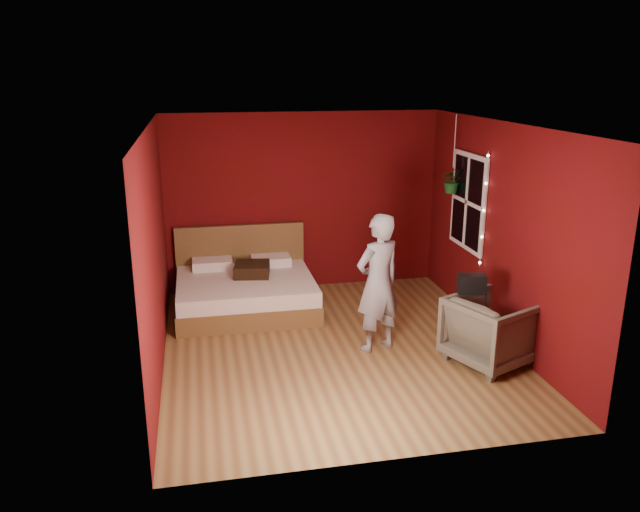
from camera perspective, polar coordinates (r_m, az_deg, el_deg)
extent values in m
plane|color=olive|center=(7.49, 1.52, -8.37)|extent=(4.50, 4.50, 0.00)
cube|color=#57090E|center=(9.19, -1.55, 4.97)|extent=(4.00, 0.02, 2.60)
cube|color=#57090E|center=(4.98, 7.43, -5.62)|extent=(4.00, 0.02, 2.60)
cube|color=#57090E|center=(6.89, -14.94, 0.33)|extent=(0.02, 4.50, 2.60)
cube|color=#57090E|center=(7.72, 16.30, 1.99)|extent=(0.02, 4.50, 2.60)
cube|color=silver|center=(6.80, 1.69, 11.95)|extent=(4.00, 4.50, 0.02)
cube|color=white|center=(8.45, 13.40, 4.84)|extent=(0.04, 0.97, 1.27)
cube|color=black|center=(8.44, 13.31, 4.84)|extent=(0.02, 0.85, 1.15)
cube|color=white|center=(8.44, 13.28, 4.84)|extent=(0.03, 0.05, 1.15)
cube|color=white|center=(8.44, 13.28, 4.84)|extent=(0.03, 0.85, 0.05)
cylinder|color=silver|center=(7.97, 14.75, 4.05)|extent=(0.01, 0.01, 1.45)
sphere|color=#FFF2CC|center=(8.14, 14.40, -0.59)|extent=(0.04, 0.04, 0.04)
sphere|color=#FFF2CC|center=(8.05, 14.57, 1.71)|extent=(0.04, 0.04, 0.04)
sphere|color=#FFF2CC|center=(7.97, 14.75, 4.05)|extent=(0.04, 0.04, 0.04)
sphere|color=#FFF2CC|center=(7.91, 14.93, 6.43)|extent=(0.04, 0.04, 0.04)
sphere|color=#FFF2CC|center=(7.86, 15.12, 8.85)|extent=(0.04, 0.04, 0.04)
cube|color=brown|center=(8.60, -6.78, -4.13)|extent=(1.85, 1.58, 0.26)
cube|color=silver|center=(8.52, -6.84, -2.67)|extent=(1.82, 1.54, 0.20)
cube|color=brown|center=(9.18, -7.26, -0.26)|extent=(1.85, 0.07, 1.02)
cube|color=silver|center=(8.95, -9.82, -0.71)|extent=(0.56, 0.35, 0.13)
cube|color=silver|center=(9.00, -4.51, -0.41)|extent=(0.56, 0.35, 0.13)
imported|color=gray|center=(7.19, 5.31, -2.49)|extent=(0.70, 0.59, 1.64)
imported|color=#5F5C4B|center=(7.24, 15.36, -6.59)|extent=(1.11, 1.09, 0.77)
cube|color=black|center=(7.15, 13.69, -2.49)|extent=(0.33, 0.20, 0.22)
cube|color=black|center=(8.57, -6.23, -1.22)|extent=(0.53, 0.53, 0.17)
cylinder|color=silver|center=(8.61, 12.23, 10.21)|extent=(0.01, 0.01, 0.70)
imported|color=#195A24|center=(8.68, 12.02, 6.79)|extent=(0.36, 0.33, 0.35)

